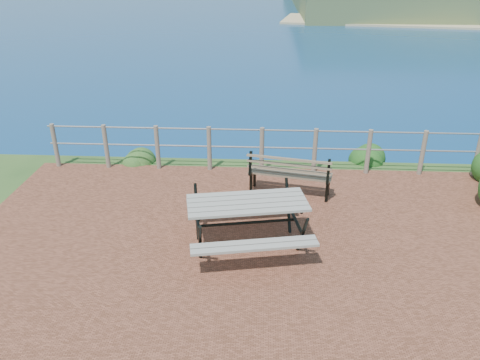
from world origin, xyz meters
name	(u,v)px	position (x,y,z in m)	size (l,w,h in m)	color
ground	(259,259)	(0.00, 0.00, 0.00)	(10.00, 7.00, 0.12)	brown
safety_railing	(262,147)	(0.00, 3.35, 0.57)	(9.40, 0.10, 1.00)	#6B5B4C
picnic_table	(247,218)	(-0.20, 0.39, 0.51)	(2.01, 1.63, 0.80)	gray
park_bench	(290,167)	(0.57, 2.26, 0.60)	(1.67, 0.74, 0.92)	brown
shrub_lip_west	(145,160)	(-2.75, 3.83, 0.00)	(0.72, 0.72, 0.44)	#2C521F
shrub_lip_east	(365,159)	(2.43, 4.16, 0.00)	(0.77, 0.77, 0.52)	#174816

